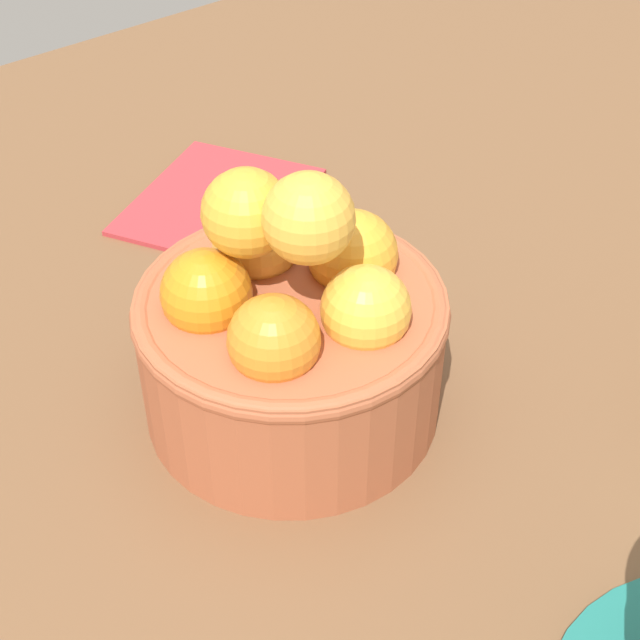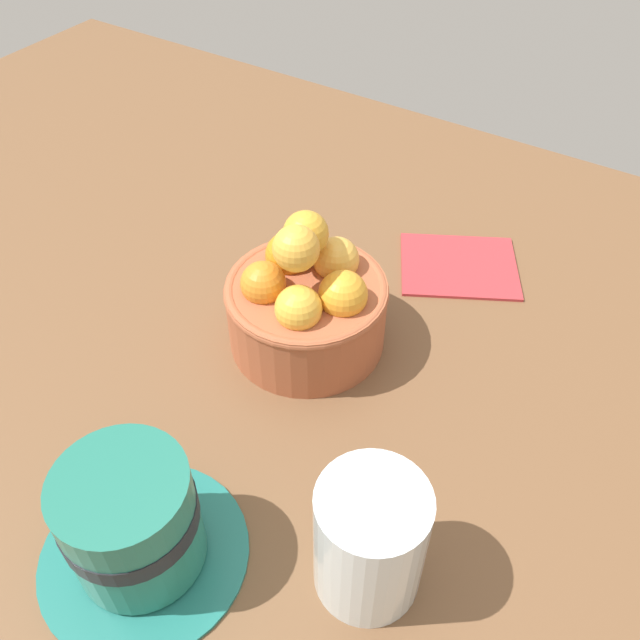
{
  "view_description": "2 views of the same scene",
  "coord_description": "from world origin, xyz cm",
  "px_view_note": "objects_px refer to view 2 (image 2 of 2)",
  "views": [
    {
      "loc": [
        -18.79,
        -24.75,
        31.32
      ],
      "look_at": [
        1.28,
        -0.41,
        4.77
      ],
      "focal_mm": 52.98,
      "sensor_mm": 36.0,
      "label": 1
    },
    {
      "loc": [
        22.85,
        -33.84,
        42.8
      ],
      "look_at": [
        1.94,
        -0.96,
        4.25
      ],
      "focal_mm": 37.65,
      "sensor_mm": 36.0,
      "label": 2
    }
  ],
  "objects_px": {
    "coffee_cup": "(133,524)",
    "water_glass": "(370,540)",
    "terracotta_bowl": "(307,302)",
    "folded_napkin": "(459,265)"
  },
  "relations": [
    {
      "from": "water_glass",
      "to": "terracotta_bowl",
      "type": "bearing_deg",
      "value": 133.39
    },
    {
      "from": "water_glass",
      "to": "folded_napkin",
      "type": "distance_m",
      "value": 0.33
    },
    {
      "from": "terracotta_bowl",
      "to": "coffee_cup",
      "type": "relative_size",
      "value": 0.98
    },
    {
      "from": "coffee_cup",
      "to": "folded_napkin",
      "type": "relative_size",
      "value": 1.23
    },
    {
      "from": "coffee_cup",
      "to": "water_glass",
      "type": "relative_size",
      "value": 1.48
    },
    {
      "from": "terracotta_bowl",
      "to": "coffee_cup",
      "type": "distance_m",
      "value": 0.23
    },
    {
      "from": "folded_napkin",
      "to": "coffee_cup",
      "type": "bearing_deg",
      "value": -97.89
    },
    {
      "from": "terracotta_bowl",
      "to": "folded_napkin",
      "type": "distance_m",
      "value": 0.18
    },
    {
      "from": "terracotta_bowl",
      "to": "water_glass",
      "type": "bearing_deg",
      "value": -46.61
    },
    {
      "from": "terracotta_bowl",
      "to": "folded_napkin",
      "type": "relative_size",
      "value": 1.21
    }
  ]
}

